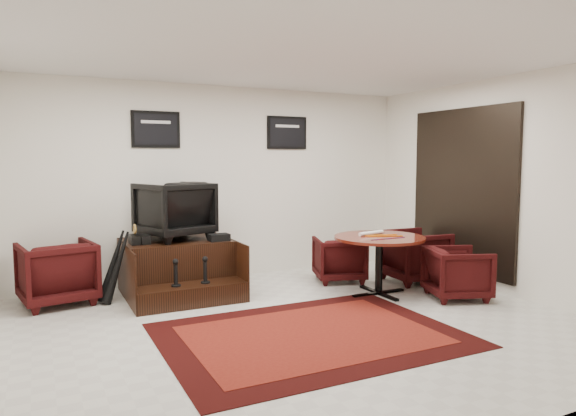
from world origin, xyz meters
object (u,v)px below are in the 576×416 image
object	(u,v)px
shine_podium	(178,269)
meeting_table	(379,243)
table_chair_corner	(457,271)
shine_chair	(174,207)
armchair_side	(57,270)
table_chair_back	(339,257)
table_chair_window	(414,253)

from	to	relation	value
shine_podium	meeting_table	distance (m)	2.63
shine_podium	table_chair_corner	size ratio (longest dim) A/B	1.97
shine_chair	armchair_side	world-z (taller)	shine_chair
armchair_side	shine_chair	bearing A→B (deg)	168.89
armchair_side	table_chair_corner	xyz separation A→B (m)	(4.52, -1.94, -0.07)
armchair_side	table_chair_back	size ratio (longest dim) A/B	1.21
shine_podium	table_chair_window	bearing A→B (deg)	-14.28
shine_chair	table_chair_back	xyz separation A→B (m)	(2.25, -0.47, -0.77)
shine_chair	armchair_side	xyz separation A→B (m)	(-1.43, 0.02, -0.70)
table_chair_window	table_chair_corner	size ratio (longest dim) A/B	1.15
shine_podium	armchair_side	xyz separation A→B (m)	(-1.43, 0.17, 0.10)
shine_chair	table_chair_window	world-z (taller)	shine_chair
armchair_side	table_chair_back	world-z (taller)	armchair_side
shine_podium	table_chair_corner	world-z (taller)	table_chair_corner
shine_chair	table_chair_window	bearing A→B (deg)	144.94
shine_podium	meeting_table	world-z (taller)	meeting_table
table_chair_corner	table_chair_window	bearing A→B (deg)	13.15
shine_podium	shine_chair	xyz separation A→B (m)	(0.00, 0.14, 0.79)
shine_podium	meeting_table	bearing A→B (deg)	-27.12
armchair_side	meeting_table	world-z (taller)	armchair_side
table_chair_window	armchair_side	bearing A→B (deg)	81.77
meeting_table	table_chair_back	world-z (taller)	meeting_table
shine_chair	table_chair_back	bearing A→B (deg)	149.80
meeting_table	table_chair_corner	bearing A→B (deg)	-37.60
shine_chair	table_chair_corner	xyz separation A→B (m)	(3.09, -1.92, -0.76)
shine_podium	shine_chair	distance (m)	0.81
armchair_side	table_chair_back	bearing A→B (deg)	162.22
shine_podium	table_chair_window	distance (m)	3.31
shine_chair	meeting_table	distance (m)	2.71
shine_podium	shine_chair	size ratio (longest dim) A/B	1.66
armchair_side	shine_podium	bearing A→B (deg)	163.22
meeting_table	table_chair_window	xyz separation A→B (m)	(0.89, 0.37, -0.26)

